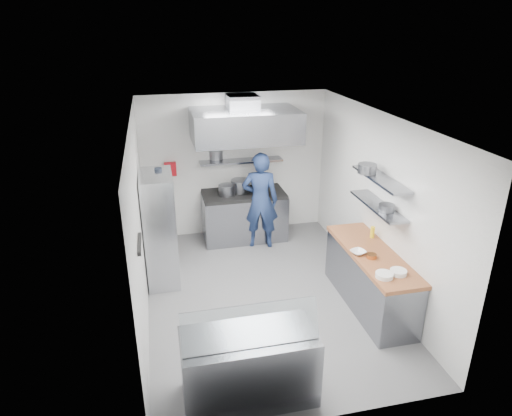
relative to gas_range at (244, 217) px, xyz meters
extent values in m
plane|color=#555557|center=(-0.10, -2.10, -0.45)|extent=(5.00, 5.00, 0.00)
plane|color=silver|center=(-0.10, -2.10, 2.35)|extent=(5.00, 5.00, 0.00)
cube|color=white|center=(-0.10, 0.40, 0.95)|extent=(3.60, 2.80, 0.02)
cube|color=white|center=(-0.10, -4.60, 0.95)|extent=(3.60, 2.80, 0.02)
cube|color=white|center=(-1.90, -2.10, 0.95)|extent=(2.80, 5.00, 0.02)
cube|color=white|center=(1.70, -2.10, 0.95)|extent=(2.80, 5.00, 0.02)
cube|color=gray|center=(0.00, 0.00, 0.00)|extent=(1.60, 0.80, 0.90)
cube|color=black|center=(0.00, 0.00, 0.48)|extent=(1.57, 0.78, 0.06)
cylinder|color=slate|center=(-0.34, -0.06, 0.61)|extent=(0.31, 0.31, 0.20)
cylinder|color=slate|center=(-0.06, 0.07, 0.63)|extent=(0.36, 0.36, 0.24)
cube|color=gray|center=(0.00, 0.24, 1.07)|extent=(1.60, 0.30, 0.04)
cylinder|color=slate|center=(-0.46, 0.43, 1.18)|extent=(0.27, 0.27, 0.18)
cube|color=gray|center=(0.00, -0.18, 1.85)|extent=(1.90, 1.15, 0.55)
cube|color=slate|center=(0.00, 0.05, 2.23)|extent=(0.55, 0.55, 0.24)
cube|color=#AC0D17|center=(-1.35, 0.34, 0.97)|extent=(0.22, 0.10, 0.26)
imported|color=navy|center=(0.23, -0.40, 0.48)|extent=(0.76, 0.59, 1.85)
cube|color=silver|center=(-1.63, -1.25, 0.48)|extent=(0.50, 0.90, 1.85)
cube|color=white|center=(-1.63, -1.21, 0.35)|extent=(0.18, 0.22, 0.20)
cube|color=yellow|center=(-1.63, -0.80, 0.85)|extent=(0.13, 0.17, 0.15)
cylinder|color=black|center=(-1.58, -1.07, 1.35)|extent=(0.12, 0.12, 0.18)
cube|color=black|center=(-1.88, -3.00, 1.10)|extent=(0.04, 0.55, 0.05)
cube|color=gray|center=(1.38, -2.70, -0.03)|extent=(0.62, 2.00, 0.84)
cube|color=#93582E|center=(1.38, -2.70, 0.42)|extent=(0.65, 2.04, 0.06)
cylinder|color=white|center=(1.21, -3.38, 0.48)|extent=(0.23, 0.23, 0.06)
cylinder|color=white|center=(1.43, -3.35, 0.48)|extent=(0.22, 0.22, 0.06)
cylinder|color=#BA7034|center=(1.28, -2.85, 0.48)|extent=(0.15, 0.15, 0.06)
cylinder|color=yellow|center=(1.59, -2.24, 0.54)|extent=(0.07, 0.07, 0.18)
imported|color=white|center=(1.15, -2.70, 0.48)|extent=(0.27, 0.27, 0.05)
cube|color=gray|center=(1.54, -2.40, 1.05)|extent=(0.30, 1.30, 0.04)
cube|color=gray|center=(1.54, -2.40, 1.47)|extent=(0.30, 1.30, 0.04)
cylinder|color=slate|center=(1.54, -2.65, 1.12)|extent=(0.22, 0.22, 0.10)
cylinder|color=slate|center=(1.43, -2.17, 1.56)|extent=(0.28, 0.28, 0.14)
cube|color=gray|center=(-0.77, -4.10, -0.03)|extent=(1.50, 0.70, 0.85)
cube|color=silver|center=(-0.77, -4.22, 0.62)|extent=(1.47, 0.19, 0.42)
camera|label=1|loc=(-1.59, -8.08, 3.59)|focal=32.00mm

